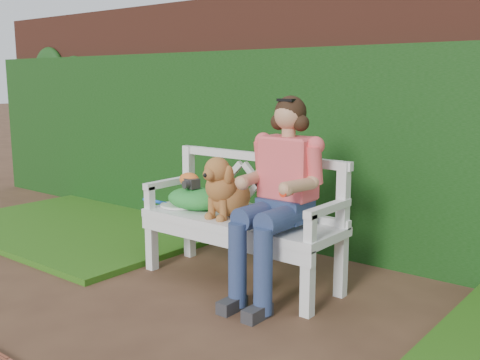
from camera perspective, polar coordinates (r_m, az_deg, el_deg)
The scene contains 11 objects.
ground at distance 3.48m, azimuth -2.99°, elevation -14.40°, with size 60.00×60.00×0.00m, color #422B1D.
brick_wall at distance 4.76m, azimuth 12.32°, elevation 5.79°, with size 10.00×0.30×2.20m, color brown.
ivy_hedge at distance 4.59m, azimuth 10.98°, elevation 2.55°, with size 10.00×0.18×1.70m, color #1C4519.
grass_left at distance 5.74m, azimuth -15.06°, elevation -4.49°, with size 2.60×2.00×0.05m, color #204F10.
garden_bench at distance 4.06m, azimuth 0.00°, elevation -7.10°, with size 1.58×0.60×0.48m, color white, non-canonical shape.
seated_woman at distance 3.72m, azimuth 4.47°, elevation -2.30°, with size 0.55×0.73×1.29m, color #E63A53, non-canonical shape.
dog at distance 3.97m, azimuth -1.32°, elevation -0.59°, with size 0.30×0.40×0.45m, color #A86438, non-canonical shape.
tennis_racket at distance 4.34m, azimuth -6.66°, elevation -2.56°, with size 0.54×0.23×0.03m, color white, non-canonical shape.
green_bag at distance 4.27m, azimuth -4.49°, elevation -1.82°, with size 0.47×0.37×0.16m, color #2A7C2C, non-canonical shape.
camera_item at distance 4.22m, azimuth -4.90°, elevation -0.34°, with size 0.11×0.08×0.07m, color #282727.
baseball_glove at distance 4.28m, azimuth -5.18°, elevation 0.05°, with size 0.17×0.13×0.11m, color orange.
Camera 1 is at (2.11, -2.35, 1.45)m, focal length 42.00 mm.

